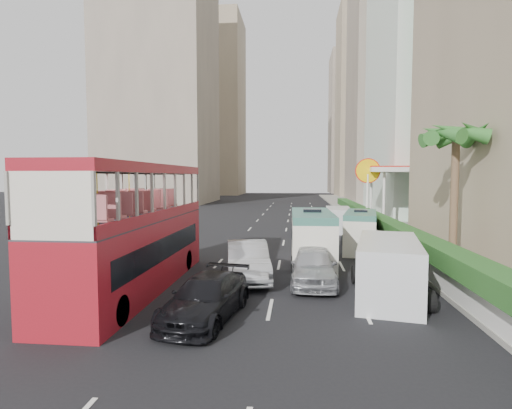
# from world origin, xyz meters

# --- Properties ---
(ground_plane) EXTENTS (200.00, 200.00, 0.00)m
(ground_plane) POSITION_xyz_m (0.00, 0.00, 0.00)
(ground_plane) COLOR black
(ground_plane) RESTS_ON ground
(double_decker_bus) EXTENTS (2.50, 11.00, 5.06)m
(double_decker_bus) POSITION_xyz_m (-6.00, 0.00, 2.53)
(double_decker_bus) COLOR maroon
(double_decker_bus) RESTS_ON ground
(car_silver_lane_a) EXTENTS (2.63, 5.25, 1.65)m
(car_silver_lane_a) POSITION_xyz_m (-1.68, 2.00, 0.00)
(car_silver_lane_a) COLOR #B2B5B9
(car_silver_lane_a) RESTS_ON ground
(car_silver_lane_b) EXTENTS (1.93, 4.68, 1.59)m
(car_silver_lane_b) POSITION_xyz_m (1.21, 1.42, 0.00)
(car_silver_lane_b) COLOR #B2B5B9
(car_silver_lane_b) RESTS_ON ground
(car_black) EXTENTS (2.61, 4.93, 1.36)m
(car_black) POSITION_xyz_m (-2.38, -3.11, 0.00)
(car_black) COLOR black
(car_black) RESTS_ON ground
(van_asset) EXTENTS (2.26, 4.80, 1.33)m
(van_asset) POSITION_xyz_m (1.31, 17.07, 0.00)
(van_asset) COLOR silver
(van_asset) RESTS_ON ground
(minibus_near) EXTENTS (2.16, 6.19, 2.73)m
(minibus_near) POSITION_xyz_m (1.29, 5.50, 1.36)
(minibus_near) COLOR silver
(minibus_near) RESTS_ON ground
(minibus_far) EXTENTS (2.76, 5.64, 2.40)m
(minibus_far) POSITION_xyz_m (4.45, 9.69, 1.20)
(minibus_far) COLOR silver
(minibus_far) RESTS_ON ground
(panel_van_near) EXTENTS (3.16, 5.71, 2.16)m
(panel_van_near) POSITION_xyz_m (3.97, -0.06, 1.08)
(panel_van_near) COLOR silver
(panel_van_near) RESTS_ON ground
(panel_van_far) EXTENTS (2.31, 5.05, 1.97)m
(panel_van_far) POSITION_xyz_m (3.95, 18.53, 0.99)
(panel_van_far) COLOR silver
(panel_van_far) RESTS_ON ground
(sidewalk) EXTENTS (6.00, 120.00, 0.18)m
(sidewalk) POSITION_xyz_m (9.00, 25.00, 0.09)
(sidewalk) COLOR #99968C
(sidewalk) RESTS_ON ground
(kerb_wall) EXTENTS (0.30, 44.00, 1.00)m
(kerb_wall) POSITION_xyz_m (6.20, 14.00, 0.68)
(kerb_wall) COLOR silver
(kerb_wall) RESTS_ON sidewalk
(hedge) EXTENTS (1.10, 44.00, 0.70)m
(hedge) POSITION_xyz_m (6.20, 14.00, 1.53)
(hedge) COLOR #2D6626
(hedge) RESTS_ON kerb_wall
(palm_tree) EXTENTS (0.36, 0.36, 6.40)m
(palm_tree) POSITION_xyz_m (7.80, 4.00, 3.38)
(palm_tree) COLOR brown
(palm_tree) RESTS_ON sidewalk
(shell_station) EXTENTS (6.50, 8.00, 5.50)m
(shell_station) POSITION_xyz_m (10.00, 23.00, 2.75)
(shell_station) COLOR silver
(shell_station) RESTS_ON ground
(tower_mid) EXTENTS (16.00, 16.00, 50.00)m
(tower_mid) POSITION_xyz_m (18.00, 58.00, 25.00)
(tower_mid) COLOR gray
(tower_mid) RESTS_ON ground
(tower_far_a) EXTENTS (14.00, 14.00, 44.00)m
(tower_far_a) POSITION_xyz_m (17.00, 82.00, 22.00)
(tower_far_a) COLOR tan
(tower_far_a) RESTS_ON ground
(tower_far_b) EXTENTS (14.00, 14.00, 40.00)m
(tower_far_b) POSITION_xyz_m (17.00, 104.00, 20.00)
(tower_far_b) COLOR gray
(tower_far_b) RESTS_ON ground
(tower_left_a) EXTENTS (18.00, 18.00, 52.00)m
(tower_left_a) POSITION_xyz_m (-24.00, 55.00, 26.00)
(tower_left_a) COLOR gray
(tower_left_a) RESTS_ON ground
(tower_left_b) EXTENTS (16.00, 16.00, 46.00)m
(tower_left_b) POSITION_xyz_m (-22.00, 90.00, 23.00)
(tower_left_b) COLOR tan
(tower_left_b) RESTS_ON ground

